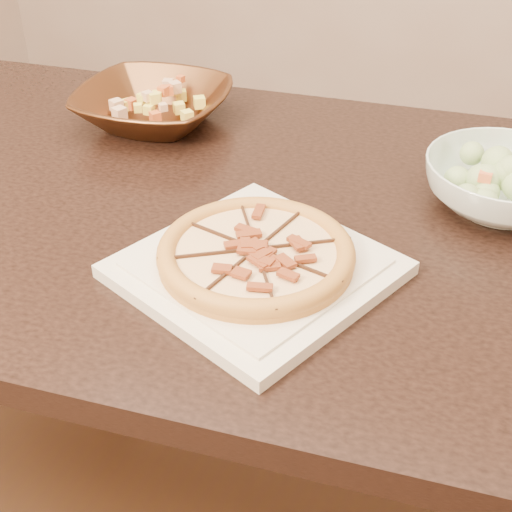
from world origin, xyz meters
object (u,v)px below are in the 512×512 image
object	(u,v)px
plate	(256,269)
pizza	(256,253)
dining_table	(220,260)
bronze_bowl	(154,106)
salad_bowl	(504,185)

from	to	relation	value
plate	pizza	bearing A→B (deg)	136.88
dining_table	pizza	size ratio (longest dim) A/B	5.71
plate	pizza	distance (m)	0.02
dining_table	pizza	world-z (taller)	pizza
bronze_bowl	plate	bearing A→B (deg)	-44.16
plate	bronze_bowl	distance (m)	0.49
pizza	dining_table	bearing A→B (deg)	130.85
dining_table	salad_bowl	xyz separation A→B (m)	(0.38, 0.15, 0.15)
plate	bronze_bowl	bearing A→B (deg)	135.84
dining_table	bronze_bowl	bearing A→B (deg)	139.24
pizza	bronze_bowl	size ratio (longest dim) A/B	0.94
pizza	bronze_bowl	xyz separation A→B (m)	(-0.35, 0.34, -0.00)
pizza	salad_bowl	size ratio (longest dim) A/B	1.07
plate	bronze_bowl	world-z (taller)	bronze_bowl
dining_table	bronze_bowl	xyz separation A→B (m)	(-0.22, 0.19, 0.14)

